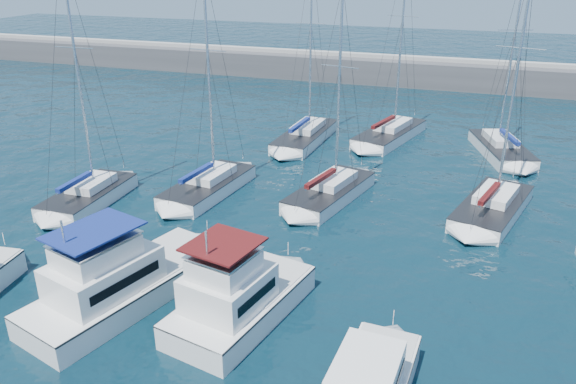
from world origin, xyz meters
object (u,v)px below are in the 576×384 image
(sailboat_back_c, at_px, (501,148))
(sailboat_mid_a, at_px, (89,195))
(sailboat_mid_c, at_px, (330,192))
(motor_yacht_stbd_inner, at_px, (237,299))
(motor_yacht_port_inner, at_px, (120,282))
(sailboat_back_b, at_px, (390,133))
(sailboat_mid_b, at_px, (209,186))
(sailboat_back_a, at_px, (306,136))
(sailboat_mid_d, at_px, (492,207))

(sailboat_back_c, bearing_deg, sailboat_mid_a, -161.93)
(sailboat_mid_c, bearing_deg, sailboat_mid_a, -145.32)
(motor_yacht_stbd_inner, bearing_deg, sailboat_back_c, 79.47)
(sailboat_mid_c, bearing_deg, motor_yacht_port_inner, -98.63)
(sailboat_mid_a, bearing_deg, sailboat_back_c, 34.79)
(motor_yacht_stbd_inner, relative_size, sailboat_back_b, 0.48)
(sailboat_mid_a, height_order, sailboat_back_b, sailboat_back_b)
(sailboat_mid_b, relative_size, sailboat_back_a, 0.96)
(sailboat_back_a, xyz_separation_m, sailboat_back_b, (6.90, 2.99, 0.01))
(sailboat_mid_b, xyz_separation_m, sailboat_mid_c, (8.19, 1.66, -0.01))
(sailboat_mid_c, height_order, sailboat_back_a, sailboat_back_a)
(motor_yacht_stbd_inner, relative_size, sailboat_back_c, 0.51)
(motor_yacht_port_inner, xyz_separation_m, sailboat_mid_a, (-8.75, 9.31, -0.58))
(sailboat_mid_c, relative_size, sailboat_back_b, 0.83)
(motor_yacht_stbd_inner, height_order, sailboat_back_c, sailboat_back_c)
(motor_yacht_port_inner, xyz_separation_m, sailboat_back_b, (7.89, 29.49, -0.60))
(sailboat_mid_c, relative_size, sailboat_back_c, 0.89)
(sailboat_mid_a, bearing_deg, sailboat_back_a, 59.07)
(sailboat_mid_d, distance_m, sailboat_back_b, 16.13)
(sailboat_mid_d, bearing_deg, motor_yacht_port_inner, -120.71)
(sailboat_back_c, bearing_deg, motor_yacht_stbd_inner, -130.52)
(motor_yacht_port_inner, xyz_separation_m, sailboat_mid_c, (6.21, 15.00, -0.62))
(motor_yacht_port_inner, bearing_deg, sailboat_mid_b, 114.41)
(sailboat_mid_d, distance_m, sailboat_back_a, 18.83)
(motor_yacht_port_inner, relative_size, sailboat_mid_c, 0.77)
(sailboat_mid_a, xyz_separation_m, sailboat_mid_d, (25.30, 6.56, -0.01))
(sailboat_mid_b, height_order, sailboat_mid_c, sailboat_mid_b)
(motor_yacht_port_inner, relative_size, sailboat_mid_a, 0.67)
(motor_yacht_port_inner, height_order, sailboat_back_a, sailboat_back_a)
(motor_yacht_stbd_inner, xyz_separation_m, sailboat_mid_a, (-14.47, 8.82, -0.58))
(sailboat_mid_c, distance_m, sailboat_back_b, 14.58)
(sailboat_mid_a, bearing_deg, sailboat_mid_b, 29.39)
(motor_yacht_port_inner, distance_m, sailboat_mid_b, 13.50)
(sailboat_mid_b, distance_m, sailboat_mid_d, 18.69)
(sailboat_mid_b, bearing_deg, sailboat_back_c, 44.92)
(motor_yacht_stbd_inner, xyz_separation_m, sailboat_back_b, (2.17, 28.99, -0.60))
(sailboat_mid_c, xyz_separation_m, sailboat_back_b, (1.68, 14.48, 0.01))
(sailboat_back_b, bearing_deg, sailboat_back_a, -141.15)
(sailboat_back_a, bearing_deg, sailboat_mid_d, -31.01)
(motor_yacht_port_inner, distance_m, sailboat_mid_c, 16.25)
(sailboat_mid_d, bearing_deg, sailboat_back_b, 137.91)
(motor_yacht_stbd_inner, bearing_deg, sailboat_mid_b, 132.83)
(sailboat_mid_c, xyz_separation_m, sailboat_back_c, (10.97, 13.26, 0.02))
(sailboat_back_a, distance_m, sailboat_back_b, 7.52)
(sailboat_mid_a, height_order, sailboat_back_a, sailboat_mid_a)
(sailboat_back_c, bearing_deg, sailboat_mid_c, -147.69)
(sailboat_back_c, bearing_deg, motor_yacht_port_inner, -139.38)
(motor_yacht_port_inner, bearing_deg, sailboat_mid_c, 83.49)
(motor_yacht_port_inner, bearing_deg, sailboat_mid_d, 59.79)
(sailboat_mid_c, distance_m, sailboat_back_c, 17.21)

